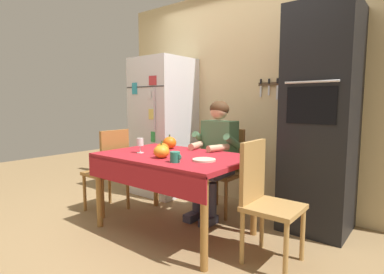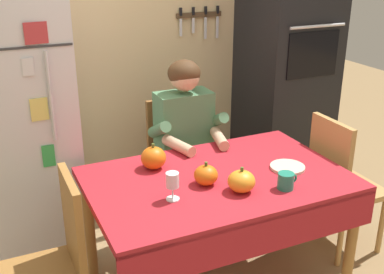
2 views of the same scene
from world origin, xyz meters
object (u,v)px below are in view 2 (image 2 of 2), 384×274
Objects in this scene: coffee_mug at (286,181)px; pumpkin_large at (206,175)px; refrigerator at (14,124)px; seated_person at (188,138)px; wine_glass at (172,182)px; pumpkin_medium at (153,158)px; serving_tray at (287,167)px; dining_table at (219,192)px; chair_left_side at (55,261)px; wall_oven at (286,67)px; chair_right_side at (339,180)px; pumpkin_small at (241,181)px; chair_behind_person at (177,159)px.

pumpkin_large reaches higher than coffee_mug.
refrigerator is 1.08m from seated_person.
wine_glass is 0.97× the size of pumpkin_medium.
pumpkin_large reaches higher than serving_tray.
seated_person is (0.08, 0.60, 0.08)m from dining_table.
chair_left_side is at bearing 179.69° from serving_tray.
pumpkin_large is at bearing -140.31° from wall_oven.
dining_table is 1.51× the size of chair_left_side.
refrigerator reaches higher than serving_tray.
dining_table is 1.12× the size of seated_person.
pumpkin_medium reaches higher than dining_table.
chair_right_side is at bearing 3.68° from dining_table.
dining_table is at bearing 17.11° from pumpkin_large.
pumpkin_large is (-0.18, -0.63, 0.06)m from seated_person.
pumpkin_large reaches higher than dining_table.
coffee_mug is at bearing -43.12° from refrigerator.
wall_oven is at bearing 39.69° from pumpkin_large.
pumpkin_large is at bearing 19.46° from wine_glass.
wall_oven reaches higher than refrigerator.
refrigerator is 1.65m from serving_tray.
wall_oven is 10.75× the size of serving_tray.
wall_oven is 1.52m from pumpkin_small.
refrigerator is at bearing 145.43° from serving_tray.
pumpkin_small reaches higher than serving_tray.
chair_behind_person is 1.09m from coffee_mug.
wall_oven is 14.07× the size of pumpkin_medium.
dining_table is 12.55× the size of coffee_mug.
wine_glass reaches higher than serving_tray.
chair_behind_person is at bearing -5.00° from refrigerator.
pumpkin_medium is at bearing 83.95° from wine_glass.
dining_table is at bearing 18.74° from wine_glass.
wall_oven is at bearing 36.99° from wine_glass.
serving_tray is at bearing -63.95° from seated_person.
chair_left_side reaches higher than serving_tray.
serving_tray is (-0.65, -0.97, -0.30)m from wall_oven.
wall_oven reaches higher than wine_glass.
refrigerator is 1.94× the size of chair_left_side.
wine_glass is (-1.22, -0.17, 0.33)m from chair_right_side.
chair_right_side reaches higher than pumpkin_large.
seated_person is 11.16× the size of coffee_mug.
coffee_mug is (0.17, -0.85, 0.05)m from seated_person.
dining_table is 10.92× the size of pumpkin_large.
chair_right_side is 7.25× the size of pumpkin_large.
chair_right_side is 6.23× the size of pumpkin_medium.
serving_tray is (0.32, -0.65, 0.01)m from seated_person.
wall_oven is at bearing 41.31° from dining_table.
refrigerator is 12.42× the size of wine_glass.
wall_oven is 2.26× the size of chair_right_side.
coffee_mug is at bearing -124.28° from wall_oven.
pumpkin_small is (-0.05, -0.97, 0.29)m from chair_behind_person.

